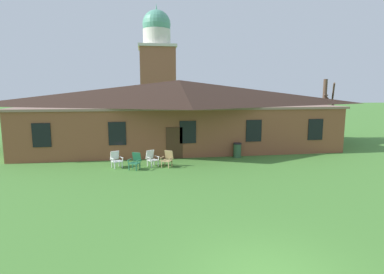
% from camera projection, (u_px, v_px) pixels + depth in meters
% --- Properties ---
extents(brick_building, '(23.82, 10.40, 5.34)m').
position_uv_depth(brick_building, '(179.00, 112.00, 25.15)').
color(brick_building, brown).
rests_on(brick_building, ground).
extents(dome_tower, '(5.18, 5.18, 16.41)m').
position_uv_depth(dome_tower, '(157.00, 70.00, 43.29)').
color(dome_tower, '#93563D').
rests_on(dome_tower, ground).
extents(lawn_chair_by_porch, '(0.81, 0.85, 0.96)m').
position_uv_depth(lawn_chair_by_porch, '(116.00, 159.00, 18.07)').
color(lawn_chair_by_porch, white).
rests_on(lawn_chair_by_porch, ground).
extents(lawn_chair_near_door, '(0.81, 0.85, 0.96)m').
position_uv_depth(lawn_chair_near_door, '(135.00, 161.00, 17.63)').
color(lawn_chair_near_door, '#28704C').
rests_on(lawn_chair_near_door, ground).
extents(lawn_chair_left_end, '(0.84, 0.86, 0.96)m').
position_uv_depth(lawn_chair_left_end, '(152.00, 158.00, 18.36)').
color(lawn_chair_left_end, silver).
rests_on(lawn_chair_left_end, ground).
extents(lawn_chair_middle, '(0.83, 0.86, 0.96)m').
position_uv_depth(lawn_chair_middle, '(168.00, 158.00, 18.22)').
color(lawn_chair_middle, tan).
rests_on(lawn_chair_middle, ground).
extents(bare_tree_beside_building, '(1.56, 1.58, 5.54)m').
position_uv_depth(bare_tree_beside_building, '(325.00, 107.00, 28.40)').
color(bare_tree_beside_building, brown).
rests_on(bare_tree_beside_building, ground).
extents(trash_bin, '(0.56, 0.56, 0.98)m').
position_uv_depth(trash_bin, '(237.00, 150.00, 20.81)').
color(trash_bin, '#335638').
rests_on(trash_bin, ground).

